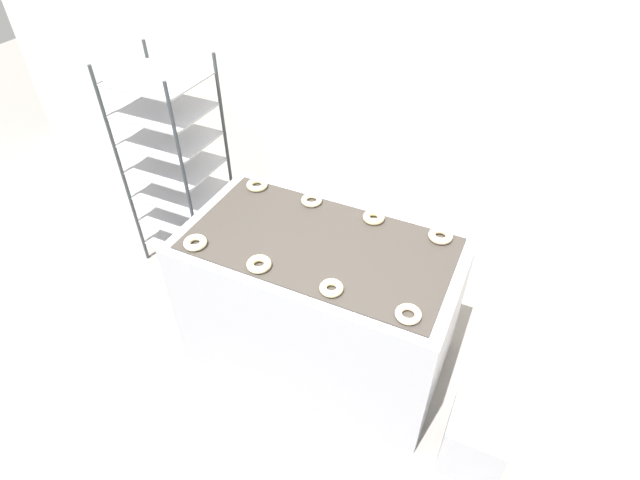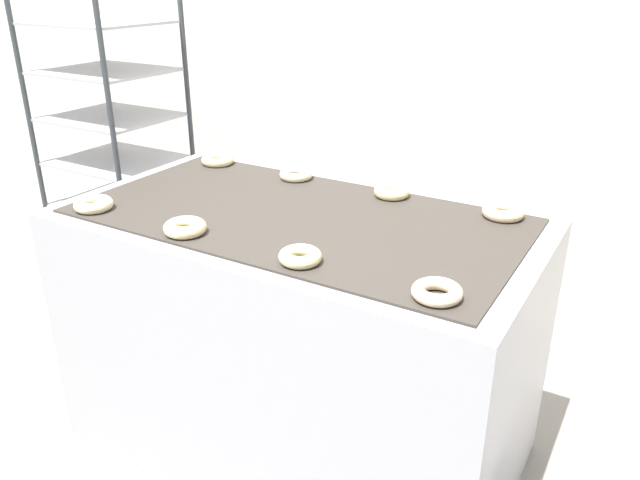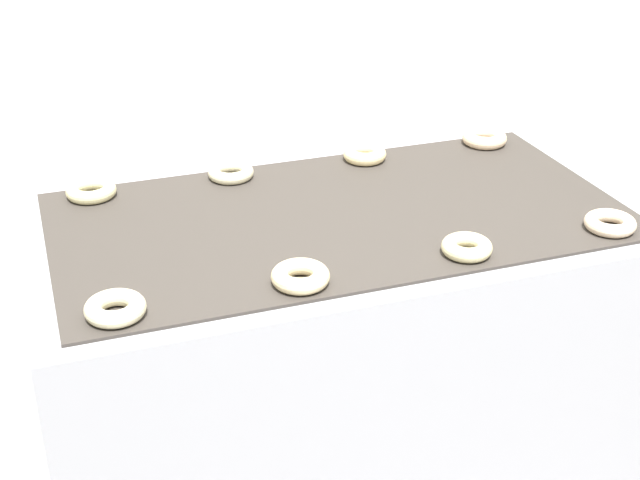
% 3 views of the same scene
% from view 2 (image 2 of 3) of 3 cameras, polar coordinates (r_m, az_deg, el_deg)
% --- Properties ---
extents(wall_back, '(8.00, 0.05, 2.80)m').
position_cam_2_polar(wall_back, '(3.23, 12.36, 17.98)').
color(wall_back, silver).
rests_on(wall_back, ground_plane).
extents(fryer_machine, '(1.57, 0.87, 0.95)m').
position_cam_2_polar(fryer_machine, '(2.26, -1.95, -8.90)').
color(fryer_machine, '#A8AAB2').
rests_on(fryer_machine, ground_plane).
extents(baking_rack_cart, '(0.59, 0.51, 1.59)m').
position_cam_2_polar(baking_rack_cart, '(3.29, -18.08, 6.92)').
color(baking_rack_cart, '#33383D').
rests_on(baking_rack_cart, ground_plane).
extents(donut_near_left, '(0.13, 0.13, 0.04)m').
position_cam_2_polar(donut_near_left, '(2.21, -20.00, 3.10)').
color(donut_near_left, beige).
rests_on(donut_near_left, fryer_machine).
extents(donut_near_midleft, '(0.13, 0.13, 0.04)m').
position_cam_2_polar(donut_near_midleft, '(1.93, -12.24, 1.13)').
color(donut_near_midleft, beige).
rests_on(donut_near_midleft, fryer_machine).
extents(donut_near_midright, '(0.12, 0.12, 0.04)m').
position_cam_2_polar(donut_near_midright, '(1.70, -1.83, -1.51)').
color(donut_near_midright, beige).
rests_on(donut_near_midright, fryer_machine).
extents(donut_near_right, '(0.13, 0.13, 0.03)m').
position_cam_2_polar(donut_near_right, '(1.55, 10.64, -4.68)').
color(donut_near_right, beige).
rests_on(donut_near_right, fryer_machine).
extents(donut_far_left, '(0.13, 0.13, 0.04)m').
position_cam_2_polar(donut_far_left, '(2.61, -9.34, 7.25)').
color(donut_far_left, beige).
rests_on(donut_far_left, fryer_machine).
extents(donut_far_midleft, '(0.13, 0.13, 0.03)m').
position_cam_2_polar(donut_far_midleft, '(2.40, -2.20, 6.02)').
color(donut_far_midleft, beige).
rests_on(donut_far_midleft, fryer_machine).
extents(donut_far_midright, '(0.13, 0.13, 0.04)m').
position_cam_2_polar(donut_far_midright, '(2.22, 6.57, 4.44)').
color(donut_far_midright, beige).
rests_on(donut_far_midright, fryer_machine).
extents(donut_far_right, '(0.13, 0.13, 0.04)m').
position_cam_2_polar(donut_far_right, '(2.10, 16.40, 2.51)').
color(donut_far_right, beige).
rests_on(donut_far_right, fryer_machine).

